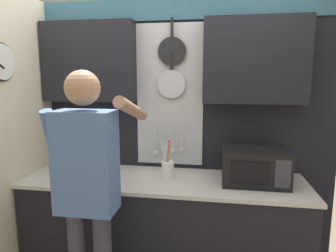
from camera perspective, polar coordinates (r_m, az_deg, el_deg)
name	(u,v)px	position (r m, az deg, el deg)	size (l,w,h in m)	color
base_cabinet_counter	(164,231)	(2.69, -0.80, -19.32)	(2.30, 0.67, 0.91)	black
back_wall_unit	(169,105)	(2.67, 0.28, 3.99)	(2.87, 0.20, 2.40)	black
side_wall	(1,149)	(2.56, -29.25, -3.79)	(0.07, 1.60, 2.40)	beige
microwave	(255,166)	(2.47, 16.18, -7.31)	(0.50, 0.36, 0.28)	black
knife_block	(72,163)	(2.75, -17.74, -6.66)	(0.13, 0.16, 0.26)	brown
utensil_crock	(168,168)	(2.49, -0.08, -8.01)	(0.11, 0.10, 0.32)	white
person	(88,181)	(2.04, -15.06, -10.13)	(0.54, 0.69, 1.79)	#383842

